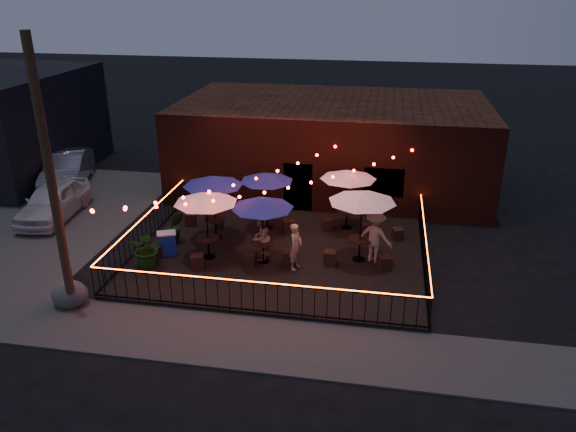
% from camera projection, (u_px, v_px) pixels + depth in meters
% --- Properties ---
extents(ground, '(110.00, 110.00, 0.00)m').
position_uv_depth(ground, '(268.00, 283.00, 18.27)').
color(ground, black).
rests_on(ground, ground).
extents(patio, '(10.00, 8.00, 0.15)m').
position_uv_depth(patio, '(280.00, 254.00, 20.05)').
color(patio, black).
rests_on(patio, ground).
extents(sidewalk, '(18.00, 2.50, 0.05)m').
position_uv_depth(sidewalk, '(243.00, 341.00, 15.31)').
color(sidewalk, '#413E3C').
rests_on(sidewalk, ground).
extents(parking_lot, '(11.00, 12.00, 0.02)m').
position_uv_depth(parking_lot, '(12.00, 212.00, 23.83)').
color(parking_lot, '#413E3C').
rests_on(parking_lot, ground).
extents(brick_building, '(14.00, 8.00, 4.00)m').
position_uv_depth(brick_building, '(332.00, 144.00, 26.38)').
color(brick_building, '#36170E').
rests_on(brick_building, ground).
extents(utility_pole, '(0.26, 0.26, 8.00)m').
position_uv_depth(utility_pole, '(52.00, 184.00, 15.23)').
color(utility_pole, '#3E2E19').
rests_on(utility_pole, ground).
extents(fence_front, '(10.00, 0.04, 1.04)m').
position_uv_depth(fence_front, '(253.00, 297.00, 16.20)').
color(fence_front, black).
rests_on(fence_front, patio).
extents(fence_left, '(0.04, 8.00, 1.04)m').
position_uv_depth(fence_left, '(146.00, 229.00, 20.63)').
color(fence_left, black).
rests_on(fence_left, patio).
extents(fence_right, '(0.04, 8.00, 1.04)m').
position_uv_depth(fence_right, '(424.00, 250.00, 19.01)').
color(fence_right, black).
rests_on(fence_right, patio).
extents(festoon_lights, '(10.02, 8.72, 1.32)m').
position_uv_depth(festoon_lights, '(248.00, 191.00, 18.99)').
color(festoon_lights, red).
rests_on(festoon_lights, ground).
extents(cafe_table_0, '(2.67, 2.67, 2.40)m').
position_uv_depth(cafe_table_0, '(206.00, 199.00, 18.81)').
color(cafe_table_0, black).
rests_on(cafe_table_0, patio).
extents(cafe_table_1, '(2.93, 2.93, 2.44)m').
position_uv_depth(cafe_table_1, '(213.00, 182.00, 20.29)').
color(cafe_table_1, black).
rests_on(cafe_table_1, patio).
extents(cafe_table_2, '(2.64, 2.64, 2.33)m').
position_uv_depth(cafe_table_2, '(262.00, 204.00, 18.54)').
color(cafe_table_2, black).
rests_on(cafe_table_2, patio).
extents(cafe_table_3, '(2.63, 2.63, 2.27)m').
position_uv_depth(cafe_table_3, '(267.00, 178.00, 21.18)').
color(cafe_table_3, black).
rests_on(cafe_table_3, patio).
extents(cafe_table_4, '(2.63, 2.63, 2.52)m').
position_uv_depth(cafe_table_4, '(362.00, 198.00, 18.60)').
color(cafe_table_4, black).
rests_on(cafe_table_4, patio).
extents(cafe_table_5, '(2.43, 2.43, 2.37)m').
position_uv_depth(cafe_table_5, '(348.00, 175.00, 21.15)').
color(cafe_table_5, black).
rests_on(cafe_table_5, patio).
extents(bistro_chair_0, '(0.48, 0.48, 0.45)m').
position_uv_depth(bistro_chair_0, '(155.00, 253.00, 19.48)').
color(bistro_chair_0, black).
rests_on(bistro_chair_0, patio).
extents(bistro_chair_1, '(0.54, 0.54, 0.51)m').
position_uv_depth(bistro_chair_1, '(197.00, 262.00, 18.78)').
color(bistro_chair_1, black).
rests_on(bistro_chair_1, patio).
extents(bistro_chair_2, '(0.49, 0.49, 0.49)m').
position_uv_depth(bistro_chair_2, '(191.00, 219.00, 22.15)').
color(bistro_chair_2, black).
rests_on(bistro_chair_2, patio).
extents(bistro_chair_3, '(0.48, 0.48, 0.43)m').
position_uv_depth(bistro_chair_3, '(219.00, 222.00, 21.96)').
color(bistro_chair_3, black).
rests_on(bistro_chair_3, patio).
extents(bistro_chair_4, '(0.38, 0.38, 0.44)m').
position_uv_depth(bistro_chair_4, '(250.00, 260.00, 19.00)').
color(bistro_chair_4, black).
rests_on(bistro_chair_4, patio).
extents(bistro_chair_5, '(0.51, 0.51, 0.51)m').
position_uv_depth(bistro_chair_5, '(289.00, 258.00, 19.07)').
color(bistro_chair_5, black).
rests_on(bistro_chair_5, patio).
extents(bistro_chair_6, '(0.55, 0.55, 0.51)m').
position_uv_depth(bistro_chair_6, '(289.00, 226.00, 21.52)').
color(bistro_chair_6, black).
rests_on(bistro_chair_6, patio).
extents(bistro_chair_7, '(0.45, 0.45, 0.44)m').
position_uv_depth(bistro_chair_7, '(327.00, 224.00, 21.75)').
color(bistro_chair_7, black).
rests_on(bistro_chair_7, patio).
extents(bistro_chair_8, '(0.42, 0.42, 0.49)m').
position_uv_depth(bistro_chair_8, '(330.00, 258.00, 19.08)').
color(bistro_chair_8, black).
rests_on(bistro_chair_8, patio).
extents(bistro_chair_9, '(0.54, 0.54, 0.48)m').
position_uv_depth(bistro_chair_9, '(384.00, 263.00, 18.76)').
color(bistro_chair_9, black).
rests_on(bistro_chair_9, patio).
extents(bistro_chair_10, '(0.49, 0.49, 0.48)m').
position_uv_depth(bistro_chair_10, '(366.00, 229.00, 21.26)').
color(bistro_chair_10, black).
rests_on(bistro_chair_10, patio).
extents(bistro_chair_11, '(0.46, 0.46, 0.43)m').
position_uv_depth(bistro_chair_11, '(398.00, 234.00, 20.94)').
color(bistro_chair_11, black).
rests_on(bistro_chair_11, patio).
extents(patron_a, '(0.53, 0.67, 1.62)m').
position_uv_depth(patron_a, '(296.00, 246.00, 18.60)').
color(patron_a, tan).
rests_on(patron_a, patio).
extents(patron_b, '(0.85, 0.96, 1.67)m').
position_uv_depth(patron_b, '(261.00, 237.00, 19.19)').
color(patron_b, '#D1AA8F').
rests_on(patron_b, patio).
extents(patron_c, '(1.37, 1.05, 1.87)m').
position_uv_depth(patron_c, '(375.00, 236.00, 19.05)').
color(patron_c, '#D7AF8B').
rests_on(patron_c, patio).
extents(potted_shrub_a, '(1.34, 1.21, 1.31)m').
position_uv_depth(potted_shrub_a, '(148.00, 248.00, 18.81)').
color(potted_shrub_a, '#0D370B').
rests_on(potted_shrub_a, patio).
extents(potted_shrub_b, '(0.79, 0.70, 1.21)m').
position_uv_depth(potted_shrub_b, '(175.00, 227.00, 20.55)').
color(potted_shrub_b, '#124013').
rests_on(potted_shrub_b, patio).
extents(potted_shrub_c, '(0.96, 0.96, 1.34)m').
position_uv_depth(potted_shrub_c, '(205.00, 194.00, 23.50)').
color(potted_shrub_c, '#1A3D0F').
rests_on(potted_shrub_c, patio).
extents(cooler, '(0.78, 0.68, 0.85)m').
position_uv_depth(cooler, '(167.00, 243.00, 19.68)').
color(cooler, '#1131AF').
rests_on(cooler, patio).
extents(boulder, '(1.03, 0.88, 0.78)m').
position_uv_depth(boulder, '(70.00, 294.00, 16.87)').
color(boulder, '#444540').
rests_on(boulder, ground).
extents(car_white, '(2.17, 4.51, 1.48)m').
position_uv_depth(car_white, '(53.00, 201.00, 23.04)').
color(car_white, silver).
rests_on(car_white, ground).
extents(car_silver, '(3.16, 5.17, 1.61)m').
position_uv_depth(car_silver, '(67.00, 170.00, 26.61)').
color(car_silver, '#A8A8B0').
rests_on(car_silver, ground).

